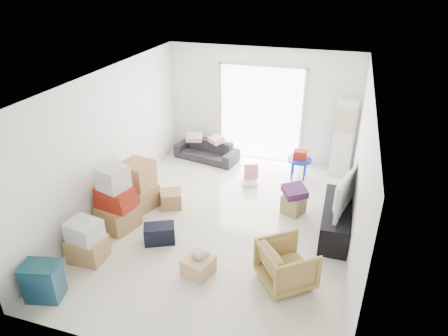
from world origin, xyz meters
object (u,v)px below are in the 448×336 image
storage_bins (43,281)px  sofa (206,148)px  tv_console (336,219)px  kids_table (300,158)px  armchair (287,263)px  television (338,203)px  wood_crate (198,266)px  ac_tower (343,139)px  ottoman (293,204)px

storage_bins → sofa: bearing=82.2°
tv_console → storage_bins: (-3.90, -2.88, 0.03)m
kids_table → armchair: bearing=-85.4°
television → storage_bins: size_ratio=1.96×
tv_console → sofa: size_ratio=1.01×
kids_table → wood_crate: bearing=-106.3°
tv_console → kids_table: 2.09m
ac_tower → wood_crate: (-1.92, -4.07, -0.73)m
ottoman → armchair: bearing=-84.9°
armchair → ac_tower: bearing=-45.7°
armchair → kids_table: armchair is taller
kids_table → storage_bins: bearing=-122.2°
tv_console → television: size_ratio=1.37×
storage_bins → wood_crate: (1.93, 1.13, -0.16)m
television → sofa: (-3.21, 2.17, -0.30)m
sofa → kids_table: kids_table is taller
television → wood_crate: 2.67m
tv_console → television: bearing=90.0°
television → kids_table: size_ratio=1.73×
television → sofa: bearing=70.4°
ac_tower → television: size_ratio=1.51×
television → wood_crate: (-1.97, -1.75, -0.46)m
armchair → kids_table: 3.44m
television → ottoman: size_ratio=3.10×
ac_tower → wood_crate: bearing=-115.2°
armchair → wood_crate: armchair is taller
tv_console → wood_crate: tv_console is taller
ac_tower → ottoman: size_ratio=4.68×
sofa → tv_console: bearing=-22.6°
television → armchair: 1.69m
ac_tower → tv_console: 2.40m
ac_tower → kids_table: size_ratio=2.61×
storage_bins → ac_tower: bearing=53.5°
sofa → armchair: armchair is taller
ac_tower → armchair: bearing=-98.5°
sofa → storage_bins: (-0.69, -5.05, -0.01)m
kids_table → wood_crate: 3.79m
ac_tower → sofa: size_ratio=1.12×
storage_bins → wood_crate: size_ratio=1.40×
sofa → armchair: size_ratio=2.06×
sofa → kids_table: 2.33m
storage_bins → ottoman: (3.09, 3.29, -0.11)m
armchair → ottoman: (-0.18, 1.96, -0.19)m
ac_tower → wood_crate: ac_tower is taller
storage_bins → ottoman: storage_bins is taller
armchair → kids_table: bearing=-32.6°
wood_crate → tv_console: bearing=41.6°
sofa → wood_crate: 4.11m
ac_tower → ottoman: ac_tower is taller
television → ac_tower: bearing=15.6°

